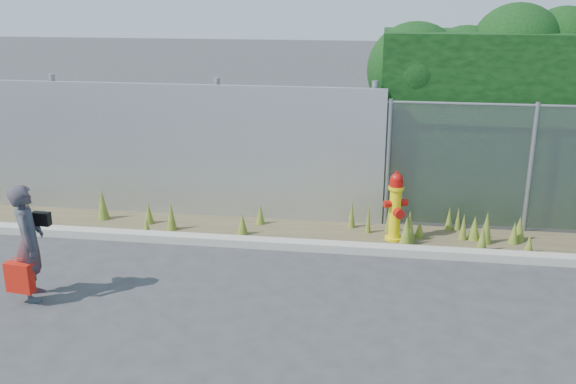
# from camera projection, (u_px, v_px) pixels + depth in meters

# --- Properties ---
(ground) EXTENTS (80.00, 80.00, 0.00)m
(ground) POSITION_uv_depth(u_px,v_px,m) (296.00, 307.00, 7.70)
(ground) COLOR #353537
(ground) RESTS_ON ground
(curb) EXTENTS (16.00, 0.22, 0.12)m
(curb) POSITION_uv_depth(u_px,v_px,m) (312.00, 246.00, 9.38)
(curb) COLOR #A7A297
(curb) RESTS_ON ground
(weed_strip) EXTENTS (16.00, 1.20, 0.54)m
(weed_strip) POSITION_uv_depth(u_px,v_px,m) (329.00, 227.00, 9.90)
(weed_strip) COLOR brown
(weed_strip) RESTS_ON ground
(corrugated_fence) EXTENTS (8.50, 0.21, 2.30)m
(corrugated_fence) POSITION_uv_depth(u_px,v_px,m) (127.00, 149.00, 10.64)
(corrugated_fence) COLOR #ADB1B4
(corrugated_fence) RESTS_ON ground
(fire_hydrant) EXTENTS (0.37, 0.33, 1.09)m
(fire_hydrant) POSITION_uv_depth(u_px,v_px,m) (395.00, 208.00, 9.56)
(fire_hydrant) COLOR yellow
(fire_hydrant) RESTS_ON ground
(woman) EXTENTS (0.53, 0.63, 1.46)m
(woman) POSITION_uv_depth(u_px,v_px,m) (29.00, 242.00, 7.74)
(woman) COLOR #0F565F
(woman) RESTS_ON ground
(red_tote_bag) EXTENTS (0.34, 0.12, 0.44)m
(red_tote_bag) POSITION_uv_depth(u_px,v_px,m) (20.00, 277.00, 7.67)
(red_tote_bag) COLOR #B3240A
(black_shoulder_bag) EXTENTS (0.22, 0.09, 0.17)m
(black_shoulder_bag) POSITION_uv_depth(u_px,v_px,m) (41.00, 219.00, 7.82)
(black_shoulder_bag) COLOR black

